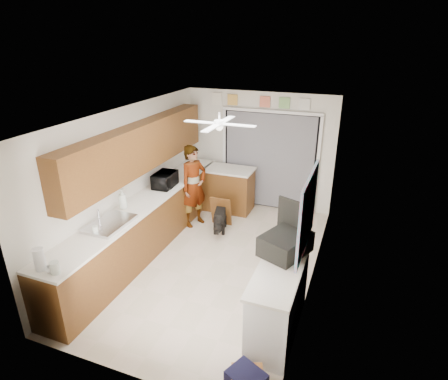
% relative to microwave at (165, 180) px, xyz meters
% --- Properties ---
extents(floor, '(5.00, 5.00, 0.00)m').
position_rel_microwave_xyz_m(floor, '(1.26, -0.63, -1.08)').
color(floor, beige).
rests_on(floor, ground).
extents(ceiling, '(5.00, 5.00, 0.00)m').
position_rel_microwave_xyz_m(ceiling, '(1.26, -0.63, 1.42)').
color(ceiling, white).
rests_on(ceiling, ground).
extents(wall_back, '(3.20, 0.00, 3.20)m').
position_rel_microwave_xyz_m(wall_back, '(1.26, 1.87, 0.17)').
color(wall_back, silver).
rests_on(wall_back, ground).
extents(wall_front, '(3.20, 0.00, 3.20)m').
position_rel_microwave_xyz_m(wall_front, '(1.26, -3.13, 0.17)').
color(wall_front, silver).
rests_on(wall_front, ground).
extents(wall_left, '(0.00, 5.00, 5.00)m').
position_rel_microwave_xyz_m(wall_left, '(-0.34, -0.63, 0.17)').
color(wall_left, silver).
rests_on(wall_left, ground).
extents(wall_right, '(0.00, 5.00, 5.00)m').
position_rel_microwave_xyz_m(wall_right, '(2.86, -0.63, 0.17)').
color(wall_right, silver).
rests_on(wall_right, ground).
extents(left_base_cabinets, '(0.60, 4.80, 0.90)m').
position_rel_microwave_xyz_m(left_base_cabinets, '(-0.04, -0.63, -0.63)').
color(left_base_cabinets, brown).
rests_on(left_base_cabinets, floor).
extents(left_countertop, '(0.62, 4.80, 0.04)m').
position_rel_microwave_xyz_m(left_countertop, '(-0.03, -0.63, -0.16)').
color(left_countertop, white).
rests_on(left_countertop, left_base_cabinets).
extents(upper_cabinets, '(0.32, 4.00, 0.80)m').
position_rel_microwave_xyz_m(upper_cabinets, '(-0.18, -0.43, 0.72)').
color(upper_cabinets, brown).
rests_on(upper_cabinets, wall_left).
extents(sink_basin, '(0.50, 0.76, 0.06)m').
position_rel_microwave_xyz_m(sink_basin, '(-0.03, -1.63, -0.12)').
color(sink_basin, silver).
rests_on(sink_basin, left_countertop).
extents(faucet, '(0.03, 0.03, 0.22)m').
position_rel_microwave_xyz_m(faucet, '(-0.22, -1.63, -0.03)').
color(faucet, silver).
rests_on(faucet, left_countertop).
extents(peninsula_base, '(1.00, 0.60, 0.90)m').
position_rel_microwave_xyz_m(peninsula_base, '(0.76, 1.37, -0.63)').
color(peninsula_base, brown).
rests_on(peninsula_base, floor).
extents(peninsula_top, '(1.04, 0.64, 0.04)m').
position_rel_microwave_xyz_m(peninsula_top, '(0.76, 1.37, -0.16)').
color(peninsula_top, white).
rests_on(peninsula_top, peninsula_base).
extents(back_opening_recess, '(2.00, 0.06, 2.10)m').
position_rel_microwave_xyz_m(back_opening_recess, '(1.51, 1.84, -0.03)').
color(back_opening_recess, black).
rests_on(back_opening_recess, wall_back).
extents(curtain_panel, '(1.90, 0.03, 2.05)m').
position_rel_microwave_xyz_m(curtain_panel, '(1.51, 1.80, -0.03)').
color(curtain_panel, gray).
rests_on(curtain_panel, wall_back).
extents(door_trim_left, '(0.06, 0.04, 2.10)m').
position_rel_microwave_xyz_m(door_trim_left, '(0.49, 1.81, -0.03)').
color(door_trim_left, white).
rests_on(door_trim_left, wall_back).
extents(door_trim_right, '(0.06, 0.04, 2.10)m').
position_rel_microwave_xyz_m(door_trim_right, '(2.53, 1.81, -0.03)').
color(door_trim_right, white).
rests_on(door_trim_right, wall_back).
extents(door_trim_head, '(2.10, 0.04, 0.06)m').
position_rel_microwave_xyz_m(door_trim_head, '(1.51, 1.81, 1.04)').
color(door_trim_head, white).
rests_on(door_trim_head, wall_back).
extents(header_frame_0, '(0.22, 0.02, 0.22)m').
position_rel_microwave_xyz_m(header_frame_0, '(0.66, 1.84, 1.22)').
color(header_frame_0, gold).
rests_on(header_frame_0, wall_back).
extents(header_frame_2, '(0.22, 0.02, 0.22)m').
position_rel_microwave_xyz_m(header_frame_2, '(1.36, 1.84, 1.22)').
color(header_frame_2, '#DD7053').
rests_on(header_frame_2, wall_back).
extents(header_frame_3, '(0.22, 0.02, 0.22)m').
position_rel_microwave_xyz_m(header_frame_3, '(1.76, 1.84, 1.22)').
color(header_frame_3, '#7CB366').
rests_on(header_frame_3, wall_back).
extents(header_frame_4, '(0.22, 0.02, 0.22)m').
position_rel_microwave_xyz_m(header_frame_4, '(2.16, 1.84, 1.22)').
color(header_frame_4, silver).
rests_on(header_frame_4, wall_back).
extents(route66_sign, '(0.22, 0.02, 0.26)m').
position_rel_microwave_xyz_m(route66_sign, '(0.31, 1.84, 1.22)').
color(route66_sign, silver).
rests_on(route66_sign, wall_back).
extents(right_counter_base, '(0.50, 1.40, 0.90)m').
position_rel_microwave_xyz_m(right_counter_base, '(2.61, -1.83, -0.63)').
color(right_counter_base, white).
rests_on(right_counter_base, floor).
extents(right_counter_top, '(0.54, 1.44, 0.04)m').
position_rel_microwave_xyz_m(right_counter_top, '(2.60, -1.83, -0.16)').
color(right_counter_top, white).
rests_on(right_counter_top, right_counter_base).
extents(abstract_painting, '(0.03, 1.15, 0.95)m').
position_rel_microwave_xyz_m(abstract_painting, '(2.84, -1.63, 0.57)').
color(abstract_painting, '#E15284').
rests_on(abstract_painting, wall_right).
extents(ceiling_fan, '(1.14, 1.14, 0.24)m').
position_rel_microwave_xyz_m(ceiling_fan, '(1.26, -0.43, 1.24)').
color(ceiling_fan, white).
rests_on(ceiling_fan, ceiling).
extents(microwave, '(0.37, 0.52, 0.28)m').
position_rel_microwave_xyz_m(microwave, '(0.00, 0.00, 0.00)').
color(microwave, black).
rests_on(microwave, left_countertop).
extents(soap_bottle, '(0.17, 0.17, 0.34)m').
position_rel_microwave_xyz_m(soap_bottle, '(-0.18, -1.07, 0.03)').
color(soap_bottle, silver).
rests_on(soap_bottle, left_countertop).
extents(cup, '(0.14, 0.14, 0.08)m').
position_rel_microwave_xyz_m(cup, '(0.06, -2.88, -0.10)').
color(cup, white).
rests_on(cup, left_countertop).
extents(jar_a, '(0.13, 0.13, 0.15)m').
position_rel_microwave_xyz_m(jar_a, '(0.12, -2.88, -0.06)').
color(jar_a, silver).
rests_on(jar_a, left_countertop).
extents(jar_b, '(0.11, 0.11, 0.12)m').
position_rel_microwave_xyz_m(jar_b, '(-0.05, -1.93, -0.08)').
color(jar_b, silver).
rests_on(jar_b, left_countertop).
extents(paper_towel_roll, '(0.17, 0.17, 0.29)m').
position_rel_microwave_xyz_m(paper_towel_roll, '(-0.10, -2.88, 0.00)').
color(paper_towel_roll, white).
rests_on(paper_towel_roll, left_countertop).
extents(suitcase, '(0.68, 0.77, 0.27)m').
position_rel_microwave_xyz_m(suitcase, '(2.58, -1.46, -0.00)').
color(suitcase, black).
rests_on(suitcase, right_counter_top).
extents(suitcase_rim, '(0.63, 0.70, 0.02)m').
position_rel_microwave_xyz_m(suitcase_rim, '(2.58, -1.46, -0.11)').
color(suitcase_rim, yellow).
rests_on(suitcase_rim, suitcase).
extents(suitcase_lid, '(0.40, 0.19, 0.50)m').
position_rel_microwave_xyz_m(suitcase_lid, '(2.58, -1.17, 0.25)').
color(suitcase_lid, black).
rests_on(suitcase_lid, suitcase).
extents(cardboard_box, '(0.41, 0.36, 0.22)m').
position_rel_microwave_xyz_m(cardboard_box, '(2.51, -2.79, -0.97)').
color(cardboard_box, '#C8813E').
rests_on(cardboard_box, floor).
extents(cabinet_door_panel, '(0.42, 0.18, 0.62)m').
position_rel_microwave_xyz_m(cabinet_door_panel, '(0.88, 0.59, -0.77)').
color(cabinet_door_panel, brown).
rests_on(cabinet_door_panel, floor).
extents(man, '(0.60, 0.71, 1.65)m').
position_rel_microwave_xyz_m(man, '(0.36, 0.48, -0.25)').
color(man, white).
rests_on(man, floor).
extents(dog, '(0.42, 0.68, 0.50)m').
position_rel_microwave_xyz_m(dog, '(0.94, 0.39, -0.83)').
color(dog, black).
rests_on(dog, floor).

